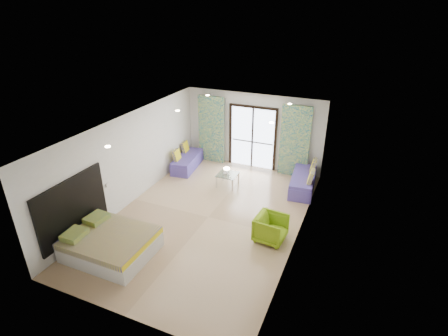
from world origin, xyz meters
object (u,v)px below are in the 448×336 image
at_px(daybed_left, 187,161).
at_px(armchair, 271,227).
at_px(bed, 110,244).
at_px(daybed_right, 303,181).
at_px(coffee_table, 228,175).

distance_m(daybed_left, armchair, 4.99).
bearing_deg(bed, armchair, 31.03).
relative_size(daybed_right, coffee_table, 2.55).
distance_m(coffee_table, armchair, 3.10).
bearing_deg(armchair, bed, 125.75).
relative_size(bed, coffee_table, 2.64).
xyz_separation_m(daybed_right, armchair, (-0.21, -3.00, 0.10)).
bearing_deg(daybed_left, coffee_table, -27.64).
relative_size(coffee_table, armchair, 0.97).
height_order(daybed_right, armchair, daybed_right).
height_order(bed, armchair, armchair).
relative_size(daybed_left, armchair, 2.33).
height_order(bed, daybed_right, daybed_right).
xyz_separation_m(daybed_right, coffee_table, (-2.34, -0.74, 0.10)).
xyz_separation_m(coffee_table, armchair, (2.12, -2.25, 0.00)).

